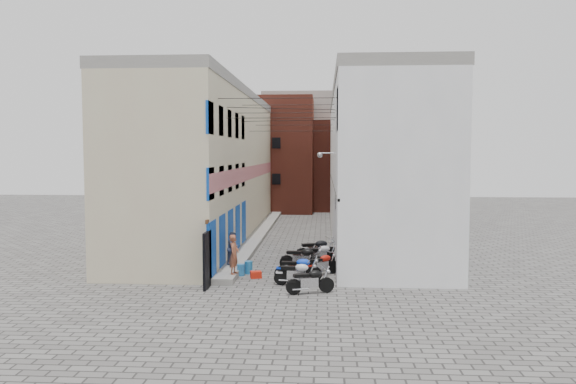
% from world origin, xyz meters
% --- Properties ---
extents(ground, '(90.00, 90.00, 0.00)m').
position_xyz_m(ground, '(0.00, 0.00, 0.00)').
color(ground, '#555250').
rests_on(ground, ground).
extents(plinth, '(0.90, 26.00, 0.25)m').
position_xyz_m(plinth, '(-2.05, 13.00, 0.12)').
color(plinth, gray).
rests_on(plinth, ground).
extents(building_left, '(5.10, 27.00, 9.00)m').
position_xyz_m(building_left, '(-4.98, 12.95, 4.50)').
color(building_left, '#C5B394').
rests_on(building_left, ground).
extents(building_right, '(5.94, 26.00, 9.00)m').
position_xyz_m(building_right, '(5.00, 13.00, 4.51)').
color(building_right, silver).
rests_on(building_right, ground).
extents(building_far_brick_left, '(6.00, 6.00, 10.00)m').
position_xyz_m(building_far_brick_left, '(-2.00, 28.00, 5.00)').
color(building_far_brick_left, maroon).
rests_on(building_far_brick_left, ground).
extents(building_far_brick_right, '(5.00, 6.00, 8.00)m').
position_xyz_m(building_far_brick_right, '(3.00, 30.00, 4.00)').
color(building_far_brick_right, maroon).
rests_on(building_far_brick_right, ground).
extents(building_far_concrete, '(8.00, 5.00, 11.00)m').
position_xyz_m(building_far_concrete, '(0.00, 34.00, 5.50)').
color(building_far_concrete, gray).
rests_on(building_far_concrete, ground).
extents(far_shopfront, '(2.00, 0.30, 2.40)m').
position_xyz_m(far_shopfront, '(0.00, 25.20, 1.20)').
color(far_shopfront, black).
rests_on(far_shopfront, ground).
extents(overhead_wires, '(5.80, 13.02, 1.32)m').
position_xyz_m(overhead_wires, '(0.00, 7.64, 7.12)').
color(overhead_wires, black).
rests_on(overhead_wires, ground).
extents(motorcycle_a, '(1.94, 1.11, 1.07)m').
position_xyz_m(motorcycle_a, '(1.47, -1.05, 0.53)').
color(motorcycle_a, black).
rests_on(motorcycle_a, ground).
extents(motorcycle_b, '(1.90, 0.78, 1.07)m').
position_xyz_m(motorcycle_b, '(0.93, 0.18, 0.53)').
color(motorcycle_b, silver).
rests_on(motorcycle_b, ground).
extents(motorcycle_c, '(1.96, 0.65, 1.13)m').
position_xyz_m(motorcycle_c, '(0.94, 0.96, 0.57)').
color(motorcycle_c, blue).
rests_on(motorcycle_c, ground).
extents(motorcycle_d, '(1.76, 1.60, 1.05)m').
position_xyz_m(motorcycle_d, '(1.90, 2.11, 0.52)').
color(motorcycle_d, '#B4180C').
rests_on(motorcycle_d, ground).
extents(motorcycle_e, '(2.12, 0.86, 1.19)m').
position_xyz_m(motorcycle_e, '(1.03, 3.07, 0.60)').
color(motorcycle_e, black).
rests_on(motorcycle_e, ground).
extents(motorcycle_f, '(2.09, 1.19, 1.15)m').
position_xyz_m(motorcycle_f, '(1.79, 4.06, 0.58)').
color(motorcycle_f, '#BDBCC1').
rests_on(motorcycle_f, ground).
extents(motorcycle_g, '(2.22, 1.28, 1.23)m').
position_xyz_m(motorcycle_g, '(1.64, 5.20, 0.61)').
color(motorcycle_g, black).
rests_on(motorcycle_g, ground).
extents(person_a, '(0.49, 0.65, 1.63)m').
position_xyz_m(person_a, '(-1.70, 1.00, 1.06)').
color(person_a, brown).
rests_on(person_a, plinth).
extents(person_b, '(0.78, 0.86, 1.45)m').
position_xyz_m(person_b, '(-2.06, 3.01, 0.97)').
color(person_b, '#373D53').
rests_on(person_b, plinth).
extents(water_jug_near, '(0.42, 0.42, 0.49)m').
position_xyz_m(water_jug_near, '(-1.55, 1.80, 0.25)').
color(water_jug_near, '#2678C0').
rests_on(water_jug_near, ground).
extents(water_jug_far, '(0.38, 0.38, 0.55)m').
position_xyz_m(water_jug_far, '(-1.27, 2.20, 0.27)').
color(water_jug_far, '#226FAC').
rests_on(water_jug_far, ground).
extents(red_crate, '(0.53, 0.45, 0.28)m').
position_xyz_m(red_crate, '(-0.85, 1.41, 0.14)').
color(red_crate, red).
rests_on(red_crate, ground).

